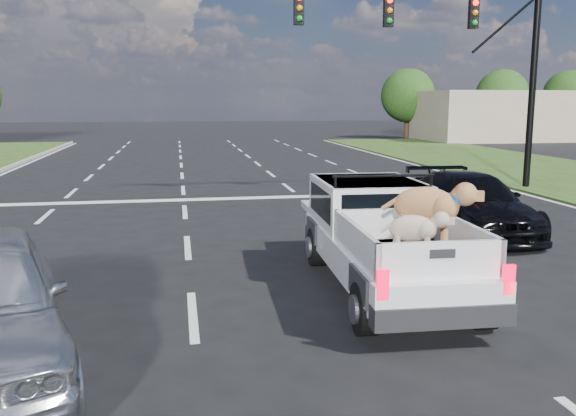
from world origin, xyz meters
name	(u,v)px	position (x,y,z in m)	size (l,w,h in m)	color
ground	(318,308)	(0.00, 0.00, 0.00)	(160.00, 160.00, 0.00)	black
road_markings	(258,220)	(0.00, 6.56, 0.01)	(17.75, 60.00, 0.01)	silver
traffic_signal	(466,42)	(7.20, 10.50, 4.73)	(9.11, 0.31, 7.00)	black
building_right	(504,116)	(22.00, 34.00, 1.80)	(12.00, 7.00, 3.60)	tan
tree_far_d	(408,96)	(16.00, 38.00, 3.29)	(4.20, 4.20, 5.40)	#332114
tree_far_e	(502,96)	(24.00, 38.00, 3.29)	(4.20, 4.20, 5.40)	#332114
tree_far_f	(569,96)	(30.00, 38.00, 3.29)	(4.20, 4.20, 5.40)	#332114
pickup_truck	(384,235)	(1.22, 0.76, 0.85)	(1.96, 4.83, 1.78)	black
black_coupe	(470,203)	(4.48, 4.37, 0.65)	(1.82, 4.48, 1.30)	black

